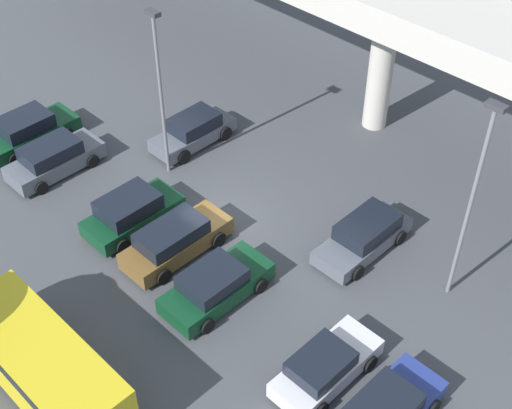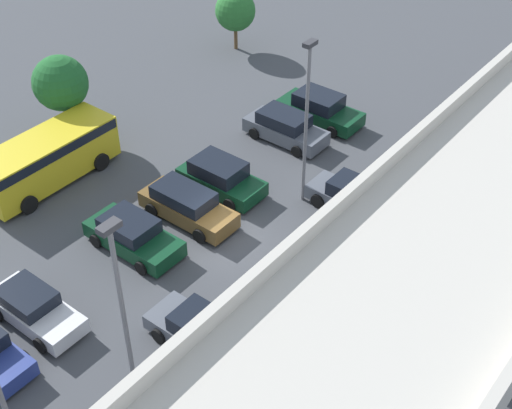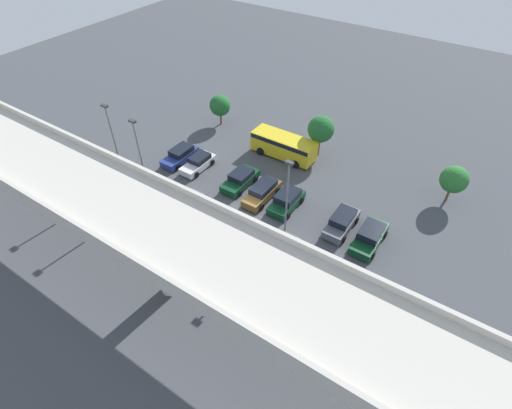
# 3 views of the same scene
# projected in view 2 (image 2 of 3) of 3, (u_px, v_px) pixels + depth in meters

# --- Properties ---
(ground_plane) EXTENTS (114.37, 114.37, 0.00)m
(ground_plane) POSITION_uv_depth(u_px,v_px,m) (227.00, 239.00, 32.54)
(ground_plane) COLOR #424449
(highway_overpass) EXTENTS (54.61, 6.92, 8.29)m
(highway_overpass) POSITION_uv_depth(u_px,v_px,m) (486.00, 213.00, 22.82)
(highway_overpass) COLOR #BCB7AD
(highway_overpass) RESTS_ON ground_plane
(parked_car_0) EXTENTS (2.22, 4.86, 1.67)m
(parked_car_0) POSITION_uv_depth(u_px,v_px,m) (320.00, 109.00, 40.25)
(parked_car_0) COLOR #0C381E
(parked_car_0) RESTS_ON ground_plane
(parked_car_1) EXTENTS (2.10, 4.64, 1.62)m
(parked_car_1) POSITION_uv_depth(u_px,v_px,m) (285.00, 128.00, 38.67)
(parked_car_1) COLOR #515660
(parked_car_1) RESTS_ON ground_plane
(parked_car_2) EXTENTS (2.01, 4.45, 1.56)m
(parked_car_2) POSITION_uv_depth(u_px,v_px,m) (354.00, 197.00, 33.82)
(parked_car_2) COLOR #515660
(parked_car_2) RESTS_ON ground_plane
(parked_car_3) EXTENTS (2.22, 4.39, 1.66)m
(parked_car_3) POSITION_uv_depth(u_px,v_px,m) (220.00, 177.00, 35.00)
(parked_car_3) COLOR #0C381E
(parked_car_3) RESTS_ON ground_plane
(parked_car_4) EXTENTS (2.04, 4.88, 1.62)m
(parked_car_4) POSITION_uv_depth(u_px,v_px,m) (187.00, 205.00, 33.23)
(parked_car_4) COLOR brown
(parked_car_4) RESTS_ON ground_plane
(parked_car_5) EXTENTS (2.20, 4.64, 1.54)m
(parked_car_5) POSITION_uv_depth(u_px,v_px,m) (133.00, 235.00, 31.64)
(parked_car_5) COLOR #0C381E
(parked_car_5) RESTS_ON ground_plane
(parked_car_6) EXTENTS (2.07, 4.67, 1.51)m
(parked_car_6) POSITION_uv_depth(u_px,v_px,m) (204.00, 333.00, 27.09)
(parked_car_6) COLOR #515660
(parked_car_6) RESTS_ON ground_plane
(parked_car_7) EXTENTS (2.00, 4.35, 1.46)m
(parked_car_7) POSITION_uv_depth(u_px,v_px,m) (34.00, 308.00, 28.16)
(parked_car_7) COLOR silver
(parked_car_7) RESTS_ON ground_plane
(shuttle_bus) EXTENTS (7.37, 2.79, 2.48)m
(shuttle_bus) POSITION_uv_depth(u_px,v_px,m) (46.00, 156.00, 35.21)
(shuttle_bus) COLOR gold
(shuttle_bus) RESTS_ON ground_plane
(lamp_post_near_aisle) EXTENTS (0.70, 0.35, 8.92)m
(lamp_post_near_aisle) POSITION_uv_depth(u_px,v_px,m) (124.00, 319.00, 21.67)
(lamp_post_near_aisle) COLOR slate
(lamp_post_near_aisle) RESTS_ON ground_plane
(lamp_post_mid_lot) EXTENTS (0.70, 0.35, 8.94)m
(lamp_post_mid_lot) POSITION_uv_depth(u_px,v_px,m) (2.00, 399.00, 19.36)
(lamp_post_mid_lot) COLOR slate
(lamp_post_mid_lot) RESTS_ON ground_plane
(lamp_post_by_overpass) EXTENTS (0.70, 0.35, 8.32)m
(lamp_post_by_overpass) POSITION_uv_depth(u_px,v_px,m) (307.00, 113.00, 31.93)
(lamp_post_by_overpass) COLOR slate
(lamp_post_by_overpass) RESTS_ON ground_plane
(tree_front_left) EXTENTS (2.66, 2.66, 4.00)m
(tree_front_left) POSITION_uv_depth(u_px,v_px,m) (235.00, 11.00, 46.47)
(tree_front_left) COLOR brown
(tree_front_left) RESTS_ON ground_plane
(tree_front_centre) EXTENTS (2.94, 2.94, 4.86)m
(tree_front_centre) POSITION_uv_depth(u_px,v_px,m) (60.00, 83.00, 37.20)
(tree_front_centre) COLOR brown
(tree_front_centre) RESTS_ON ground_plane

